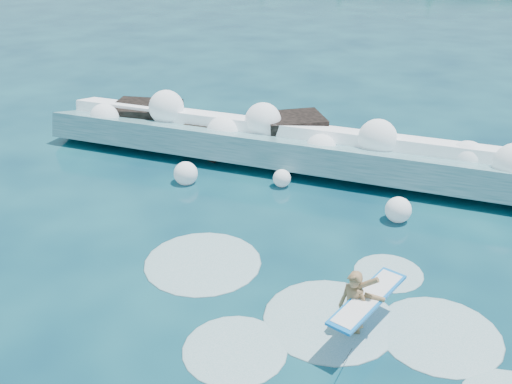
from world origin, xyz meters
TOP-DOWN VIEW (x-y plane):
  - ground at (0.00, 0.00)m, footprint 200.00×200.00m
  - breaking_wave at (1.12, 6.83)m, footprint 17.43×2.74m
  - rock_cluster at (-2.41, 7.61)m, footprint 8.36×3.44m
  - surfer_with_board at (4.72, -1.01)m, footprint 1.25×2.89m
  - wave_spray at (1.38, 6.73)m, footprint 14.83×4.42m
  - surf_foam at (3.76, -0.58)m, footprint 9.24×5.53m

SIDE VIEW (x-z plane):
  - ground at x=0.00m, z-range 0.00..0.00m
  - surf_foam at x=3.76m, z-range -0.07..0.07m
  - rock_cluster at x=-2.41m, z-range -0.26..1.16m
  - breaking_wave at x=1.12m, z-range -0.23..1.28m
  - surfer_with_board at x=4.72m, z-range -0.22..1.47m
  - wave_spray at x=1.38m, z-range -0.02..1.95m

